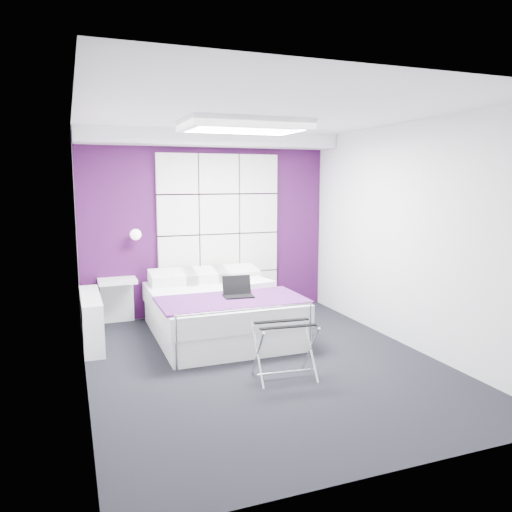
{
  "coord_description": "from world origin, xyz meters",
  "views": [
    {
      "loc": [
        -1.88,
        -4.77,
        1.93
      ],
      "look_at": [
        0.05,
        0.35,
        1.11
      ],
      "focal_mm": 35.0,
      "sensor_mm": 36.0,
      "label": 1
    }
  ],
  "objects_px": {
    "nightstand": "(117,281)",
    "wall_lamp": "(135,234)",
    "laptop": "(237,291)",
    "radiator": "(91,320)",
    "luggage_rack": "(285,351)",
    "bed": "(219,311)"
  },
  "relations": [
    {
      "from": "wall_lamp",
      "to": "luggage_rack",
      "type": "bearing_deg",
      "value": -66.68
    },
    {
      "from": "wall_lamp",
      "to": "laptop",
      "type": "height_order",
      "value": "wall_lamp"
    },
    {
      "from": "bed",
      "to": "laptop",
      "type": "bearing_deg",
      "value": -74.57
    },
    {
      "from": "wall_lamp",
      "to": "bed",
      "type": "height_order",
      "value": "wall_lamp"
    },
    {
      "from": "wall_lamp",
      "to": "bed",
      "type": "xyz_separation_m",
      "value": [
        0.89,
        -0.94,
        -0.92
      ]
    },
    {
      "from": "nightstand",
      "to": "wall_lamp",
      "type": "bearing_deg",
      "value": 8.61
    },
    {
      "from": "wall_lamp",
      "to": "nightstand",
      "type": "height_order",
      "value": "wall_lamp"
    },
    {
      "from": "wall_lamp",
      "to": "laptop",
      "type": "distance_m",
      "value": 1.76
    },
    {
      "from": "bed",
      "to": "radiator",
      "type": "bearing_deg",
      "value": 173.43
    },
    {
      "from": "radiator",
      "to": "bed",
      "type": "height_order",
      "value": "bed"
    },
    {
      "from": "nightstand",
      "to": "luggage_rack",
      "type": "xyz_separation_m",
      "value": [
        1.35,
        -2.48,
        -0.33
      ]
    },
    {
      "from": "nightstand",
      "to": "laptop",
      "type": "height_order",
      "value": "laptop"
    },
    {
      "from": "radiator",
      "to": "laptop",
      "type": "xyz_separation_m",
      "value": [
        1.64,
        -0.57,
        0.33
      ]
    },
    {
      "from": "luggage_rack",
      "to": "wall_lamp",
      "type": "bearing_deg",
      "value": 118.74
    },
    {
      "from": "bed",
      "to": "nightstand",
      "type": "relative_size",
      "value": 4.1
    },
    {
      "from": "wall_lamp",
      "to": "luggage_rack",
      "type": "xyz_separation_m",
      "value": [
        1.09,
        -2.52,
        -0.94
      ]
    },
    {
      "from": "radiator",
      "to": "luggage_rack",
      "type": "distance_m",
      "value": 2.47
    },
    {
      "from": "nightstand",
      "to": "laptop",
      "type": "bearing_deg",
      "value": -45.53
    },
    {
      "from": "nightstand",
      "to": "luggage_rack",
      "type": "distance_m",
      "value": 2.85
    },
    {
      "from": "wall_lamp",
      "to": "radiator",
      "type": "bearing_deg",
      "value": -130.1
    },
    {
      "from": "radiator",
      "to": "bed",
      "type": "bearing_deg",
      "value": -6.57
    },
    {
      "from": "luggage_rack",
      "to": "bed",
      "type": "bearing_deg",
      "value": 102.47
    }
  ]
}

